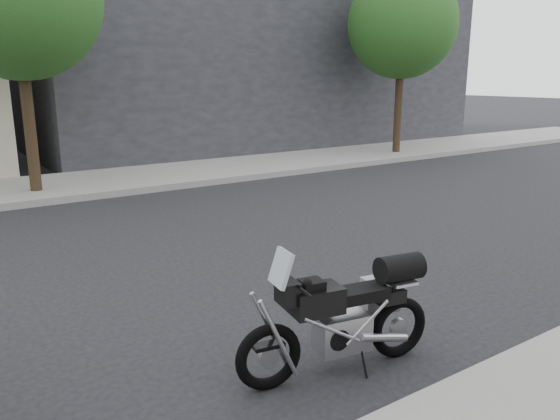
% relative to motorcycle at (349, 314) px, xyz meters
% --- Properties ---
extents(ground, '(120.00, 120.00, 0.00)m').
position_rel_motorcycle_xyz_m(ground, '(-1.15, -3.21, -0.52)').
color(ground, black).
rests_on(ground, ground).
extents(far_sidewalk, '(44.00, 3.00, 0.15)m').
position_rel_motorcycle_xyz_m(far_sidewalk, '(-1.15, -9.71, -0.45)').
color(far_sidewalk, gray).
rests_on(far_sidewalk, ground).
extents(far_building_dark, '(16.00, 11.00, 7.00)m').
position_rel_motorcycle_xyz_m(far_building_dark, '(-8.15, -16.71, 2.98)').
color(far_building_dark, '#25262A').
rests_on(far_building_dark, ground).
extents(street_tree_left, '(3.40, 3.40, 5.70)m').
position_rel_motorcycle_xyz_m(street_tree_left, '(-10.15, -9.21, 3.62)').
color(street_tree_left, '#322517').
rests_on(street_tree_left, far_sidewalk).
extents(motorcycle, '(1.90, 0.66, 1.21)m').
position_rel_motorcycle_xyz_m(motorcycle, '(0.00, 0.00, 0.00)').
color(motorcycle, black).
rests_on(motorcycle, ground).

